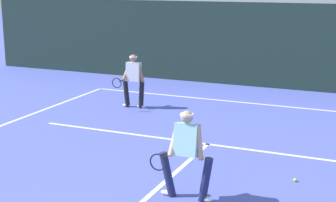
# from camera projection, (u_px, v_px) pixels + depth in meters

# --- Properties ---
(court_line_baseline_far) EXTENTS (10.82, 0.10, 0.01)m
(court_line_baseline_far) POSITION_uv_depth(u_px,v_px,m) (254.00, 103.00, 15.55)
(court_line_baseline_far) COLOR white
(court_line_baseline_far) RESTS_ON ground_plane
(court_line_service) EXTENTS (8.82, 0.10, 0.01)m
(court_line_service) POSITION_uv_depth(u_px,v_px,m) (208.00, 144.00, 11.73)
(court_line_service) COLOR white
(court_line_service) RESTS_ON ground_plane
(court_line_centre) EXTENTS (0.10, 6.40, 0.01)m
(court_line_centre) POSITION_uv_depth(u_px,v_px,m) (149.00, 196.00, 8.95)
(court_line_centre) COLOR white
(court_line_centre) RESTS_ON ground_plane
(player_near) EXTENTS (0.98, 0.84, 1.58)m
(player_near) POSITION_uv_depth(u_px,v_px,m) (186.00, 151.00, 8.64)
(player_near) COLOR #1E234C
(player_near) RESTS_ON ground_plane
(player_far) EXTENTS (0.74, 0.88, 1.58)m
(player_far) POSITION_uv_depth(u_px,v_px,m) (133.00, 79.00, 14.89)
(player_far) COLOR black
(player_far) RESTS_ON ground_plane
(tennis_ball) EXTENTS (0.07, 0.07, 0.07)m
(tennis_ball) POSITION_uv_depth(u_px,v_px,m) (295.00, 180.00, 9.56)
(tennis_ball) COLOR #D1E033
(tennis_ball) RESTS_ON ground_plane
(back_fence_windscreen) EXTENTS (23.31, 0.12, 2.92)m
(back_fence_windscreen) POSITION_uv_depth(u_px,v_px,m) (274.00, 46.00, 17.47)
(back_fence_windscreen) COLOR #1E312A
(back_fence_windscreen) RESTS_ON ground_plane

